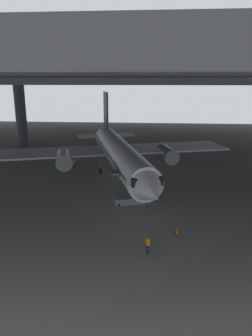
# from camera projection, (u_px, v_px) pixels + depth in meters

# --- Properties ---
(ground_plane) EXTENTS (110.00, 110.00, 0.00)m
(ground_plane) POSITION_uv_depth(u_px,v_px,m) (129.00, 175.00, 44.86)
(ground_plane) COLOR gray
(hangar_structure) EXTENTS (121.00, 99.00, 14.45)m
(hangar_structure) POSITION_uv_depth(u_px,v_px,m) (135.00, 74.00, 54.30)
(hangar_structure) COLOR #4C4F54
(hangar_structure) RESTS_ON ground_plane
(airplane_main) EXTENTS (33.81, 34.23, 10.99)m
(airplane_main) POSITION_uv_depth(u_px,v_px,m) (119.00, 153.00, 43.12)
(airplane_main) COLOR white
(airplane_main) RESTS_ON ground_plane
(boarding_stairs) EXTENTS (4.33, 2.51, 4.56)m
(boarding_stairs) POSITION_uv_depth(u_px,v_px,m) (131.00, 196.00, 34.60)
(boarding_stairs) COLOR slate
(boarding_stairs) RESTS_ON ground_plane
(crew_worker_near_nose) EXTENTS (0.38, 0.47, 1.58)m
(crew_worker_near_nose) POSITION_uv_depth(u_px,v_px,m) (148.00, 243.00, 24.40)
(crew_worker_near_nose) COLOR #232838
(crew_worker_near_nose) RESTS_ON ground_plane
(crew_worker_by_stairs) EXTENTS (0.42, 0.41, 1.76)m
(crew_worker_by_stairs) POSITION_uv_depth(u_px,v_px,m) (140.00, 183.00, 37.99)
(crew_worker_by_stairs) COLOR #232838
(crew_worker_by_stairs) RESTS_ON ground_plane
(traffic_cone_orange) EXTENTS (0.36, 0.36, 0.60)m
(traffic_cone_orange) POSITION_uv_depth(u_px,v_px,m) (177.00, 231.00, 27.73)
(traffic_cone_orange) COLOR black
(traffic_cone_orange) RESTS_ON ground_plane
(baggage_tug) EXTENTS (1.47, 2.31, 0.90)m
(baggage_tug) POSITION_uv_depth(u_px,v_px,m) (71.00, 162.00, 49.71)
(baggage_tug) COLOR yellow
(baggage_tug) RESTS_ON ground_plane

